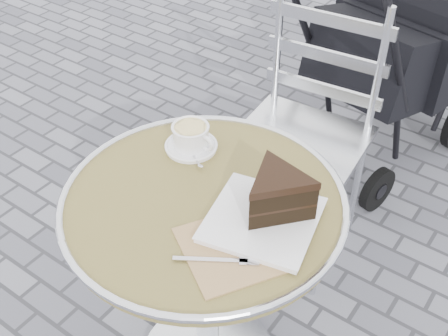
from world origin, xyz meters
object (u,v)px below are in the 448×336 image
Objects in this scene: cappuccino_set at (191,139)px; cake_plate_set at (273,200)px; bistro_chair at (313,105)px; baby_stroller at (406,51)px; cafe_table at (205,244)px.

cappuccino_set is 0.34m from cake_plate_set.
bistro_chair is at bearing 97.15° from cake_plate_set.
cafe_table is at bearing -77.37° from baby_stroller.
cafe_table is at bearing -41.64° from cappuccino_set.
cafe_table is 1.45m from baby_stroller.
baby_stroller is (-0.18, 1.41, -0.28)m from cake_plate_set.
baby_stroller is (0.07, 0.73, -0.09)m from bistro_chair.
cafe_table is 4.86× the size of cappuccino_set.
cappuccino_set is at bearing -103.66° from bistro_chair.
bistro_chair is (0.08, 0.57, -0.16)m from cappuccino_set.
cafe_table is at bearing -179.97° from cake_plate_set.
bistro_chair reaches higher than cake_plate_set.
bistro_chair reaches higher than cafe_table.
cake_plate_set is (0.33, -0.11, 0.03)m from cappuccino_set.
cake_plate_set is 1.45m from baby_stroller.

